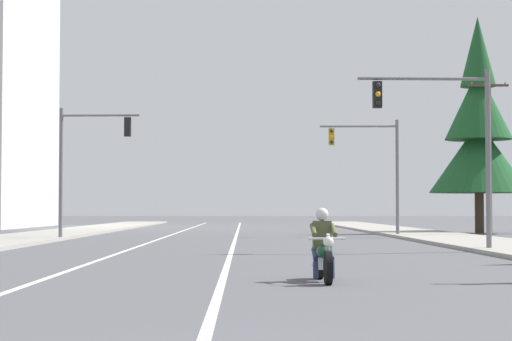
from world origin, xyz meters
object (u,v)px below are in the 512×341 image
at_px(motorcycle_with_rider, 323,252).
at_px(traffic_signal_near_left, 83,154).
at_px(conifer_tree_right_verge_far, 479,133).
at_px(utility_pole_right_far, 489,153).
at_px(traffic_signal_near_right, 451,131).
at_px(traffic_signal_mid_right, 375,160).

xyz_separation_m(motorcycle_with_rider, traffic_signal_near_left, (-9.14, 25.83, 3.44)).
bearing_deg(conifer_tree_right_verge_far, traffic_signal_near_left, -150.96).
height_order(traffic_signal_near_left, utility_pole_right_far, utility_pole_right_far).
relative_size(traffic_signal_near_right, traffic_signal_mid_right, 1.00).
relative_size(traffic_signal_near_right, utility_pole_right_far, 0.74).
distance_m(traffic_signal_near_right, conifer_tree_right_verge_far, 25.78).
height_order(motorcycle_with_rider, traffic_signal_near_left, traffic_signal_near_left).
bearing_deg(traffic_signal_near_left, traffic_signal_mid_right, 21.21).
bearing_deg(motorcycle_with_rider, utility_pole_right_far, 69.90).
relative_size(traffic_signal_near_left, utility_pole_right_far, 0.74).
xyz_separation_m(motorcycle_with_rider, utility_pole_right_far, (11.36, 31.03, 3.81)).
height_order(traffic_signal_near_left, traffic_signal_mid_right, same).
bearing_deg(motorcycle_with_rider, traffic_signal_near_right, 67.56).
relative_size(traffic_signal_near_left, conifer_tree_right_verge_far, 0.47).
bearing_deg(traffic_signal_mid_right, conifer_tree_right_verge_far, 41.89).
relative_size(motorcycle_with_rider, traffic_signal_mid_right, 0.35).
distance_m(traffic_signal_near_right, traffic_signal_near_left, 19.32).
height_order(traffic_signal_mid_right, utility_pole_right_far, utility_pole_right_far).
xyz_separation_m(traffic_signal_near_right, utility_pole_right_far, (5.93, 17.91, 0.32)).
bearing_deg(traffic_signal_mid_right, traffic_signal_near_right, -89.92).
distance_m(traffic_signal_near_left, traffic_signal_mid_right, 15.59).
xyz_separation_m(traffic_signal_near_left, utility_pole_right_far, (20.50, 5.20, 0.37)).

